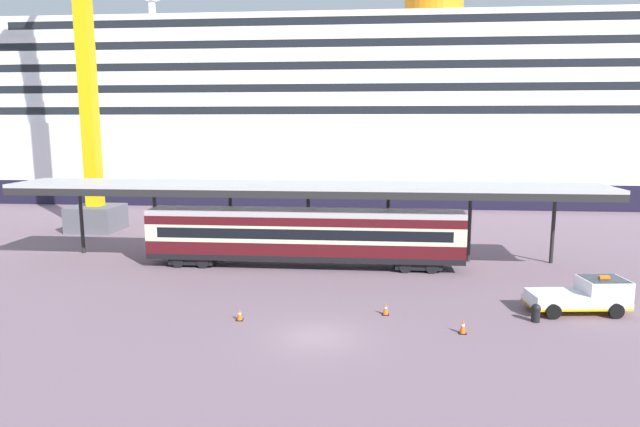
{
  "coord_description": "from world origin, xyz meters",
  "views": [
    {
      "loc": [
        2.39,
        -24.63,
        9.96
      ],
      "look_at": [
        -0.63,
        9.12,
        4.5
      ],
      "focal_mm": 30.55,
      "sensor_mm": 36.0,
      "label": 1
    }
  ],
  "objects_px": {
    "quay_bollard": "(536,312)",
    "service_truck": "(586,295)",
    "train_carriage": "(304,235)",
    "dockside_crane": "(88,21)",
    "cruise_ship": "(481,119)",
    "traffic_cone_mid": "(463,326)",
    "traffic_cone_near": "(386,309)",
    "traffic_cone_far": "(240,314)"
  },
  "relations": [
    {
      "from": "train_carriage",
      "to": "quay_bollard",
      "type": "xyz_separation_m",
      "value": [
        13.16,
        -10.01,
        -1.79
      ]
    },
    {
      "from": "dockside_crane",
      "to": "quay_bollard",
      "type": "relative_size",
      "value": 61.23
    },
    {
      "from": "service_truck",
      "to": "traffic_cone_mid",
      "type": "xyz_separation_m",
      "value": [
        -7.1,
        -3.72,
        -0.62
      ]
    },
    {
      "from": "cruise_ship",
      "to": "traffic_cone_far",
      "type": "distance_m",
      "value": 58.32
    },
    {
      "from": "cruise_ship",
      "to": "quay_bollard",
      "type": "distance_m",
      "value": 53.21
    },
    {
      "from": "train_carriage",
      "to": "dockside_crane",
      "type": "xyz_separation_m",
      "value": [
        -21.08,
        11.81,
        17.08
      ]
    },
    {
      "from": "quay_bollard",
      "to": "service_truck",
      "type": "bearing_deg",
      "value": 29.39
    },
    {
      "from": "traffic_cone_near",
      "to": "quay_bollard",
      "type": "distance_m",
      "value": 7.67
    },
    {
      "from": "cruise_ship",
      "to": "dockside_crane",
      "type": "relative_size",
      "value": 2.86
    },
    {
      "from": "train_carriage",
      "to": "dockside_crane",
      "type": "bearing_deg",
      "value": 150.74
    },
    {
      "from": "traffic_cone_mid",
      "to": "train_carriage",
      "type": "bearing_deg",
      "value": 127.35
    },
    {
      "from": "cruise_ship",
      "to": "quay_bollard",
      "type": "height_order",
      "value": "cruise_ship"
    },
    {
      "from": "traffic_cone_mid",
      "to": "traffic_cone_far",
      "type": "distance_m",
      "value": 11.25
    },
    {
      "from": "service_truck",
      "to": "quay_bollard",
      "type": "relative_size",
      "value": 5.62
    },
    {
      "from": "traffic_cone_mid",
      "to": "traffic_cone_far",
      "type": "relative_size",
      "value": 1.17
    },
    {
      "from": "cruise_ship",
      "to": "traffic_cone_near",
      "type": "xyz_separation_m",
      "value": [
        -14.67,
        -51.35,
        -10.58
      ]
    },
    {
      "from": "cruise_ship",
      "to": "train_carriage",
      "type": "xyz_separation_m",
      "value": [
        -20.18,
        -41.7,
        -8.61
      ]
    },
    {
      "from": "traffic_cone_near",
      "to": "dockside_crane",
      "type": "xyz_separation_m",
      "value": [
        -26.59,
        21.46,
        19.06
      ]
    },
    {
      "from": "dockside_crane",
      "to": "quay_bollard",
      "type": "xyz_separation_m",
      "value": [
        34.24,
        -21.82,
        -18.88
      ]
    },
    {
      "from": "traffic_cone_mid",
      "to": "dockside_crane",
      "type": "distance_m",
      "value": 42.93
    },
    {
      "from": "train_carriage",
      "to": "traffic_cone_mid",
      "type": "height_order",
      "value": "train_carriage"
    },
    {
      "from": "cruise_ship",
      "to": "dockside_crane",
      "type": "xyz_separation_m",
      "value": [
        -41.26,
        -29.89,
        8.47
      ]
    },
    {
      "from": "cruise_ship",
      "to": "traffic_cone_near",
      "type": "bearing_deg",
      "value": -105.95
    },
    {
      "from": "traffic_cone_near",
      "to": "dockside_crane",
      "type": "relative_size",
      "value": 0.01
    },
    {
      "from": "traffic_cone_near",
      "to": "traffic_cone_far",
      "type": "distance_m",
      "value": 7.72
    },
    {
      "from": "train_carriage",
      "to": "traffic_cone_far",
      "type": "distance_m",
      "value": 11.52
    },
    {
      "from": "cruise_ship",
      "to": "traffic_cone_near",
      "type": "relative_size",
      "value": 246.64
    },
    {
      "from": "quay_bollard",
      "to": "train_carriage",
      "type": "bearing_deg",
      "value": 142.74
    },
    {
      "from": "service_truck",
      "to": "quay_bollard",
      "type": "height_order",
      "value": "service_truck"
    },
    {
      "from": "service_truck",
      "to": "traffic_cone_mid",
      "type": "height_order",
      "value": "service_truck"
    },
    {
      "from": "traffic_cone_near",
      "to": "traffic_cone_mid",
      "type": "distance_m",
      "value": 4.34
    },
    {
      "from": "cruise_ship",
      "to": "traffic_cone_far",
      "type": "relative_size",
      "value": 266.89
    },
    {
      "from": "train_carriage",
      "to": "service_truck",
      "type": "bearing_deg",
      "value": -26.98
    },
    {
      "from": "traffic_cone_near",
      "to": "quay_bollard",
      "type": "relative_size",
      "value": 0.71
    },
    {
      "from": "traffic_cone_far",
      "to": "dockside_crane",
      "type": "relative_size",
      "value": 0.01
    },
    {
      "from": "traffic_cone_far",
      "to": "quay_bollard",
      "type": "xyz_separation_m",
      "value": [
        15.22,
        1.14,
        0.21
      ]
    },
    {
      "from": "dockside_crane",
      "to": "traffic_cone_far",
      "type": "bearing_deg",
      "value": -50.37
    },
    {
      "from": "cruise_ship",
      "to": "service_truck",
      "type": "bearing_deg",
      "value": -94.49
    },
    {
      "from": "cruise_ship",
      "to": "dockside_crane",
      "type": "distance_m",
      "value": 51.65
    },
    {
      "from": "traffic_cone_near",
      "to": "quay_bollard",
      "type": "bearing_deg",
      "value": -2.72
    },
    {
      "from": "train_carriage",
      "to": "traffic_cone_near",
      "type": "xyz_separation_m",
      "value": [
        5.51,
        -9.65,
        -1.97
      ]
    },
    {
      "from": "train_carriage",
      "to": "service_truck",
      "type": "relative_size",
      "value": 4.12
    }
  ]
}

